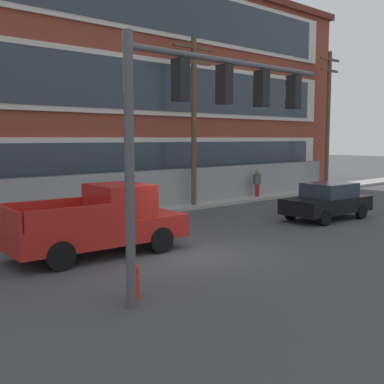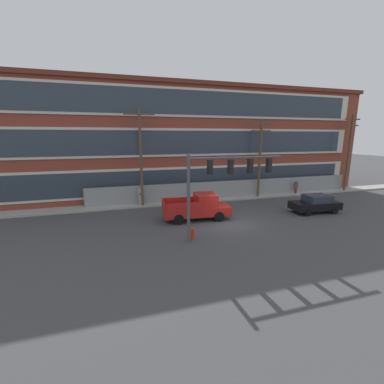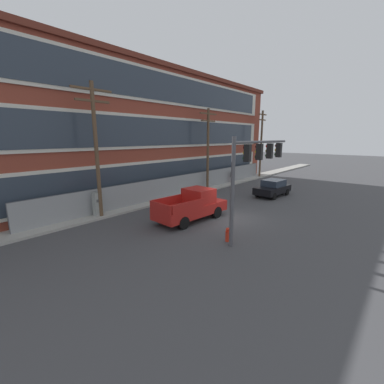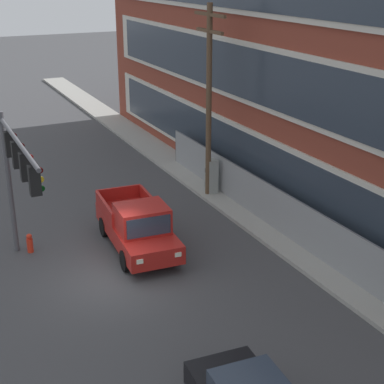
{
  "view_description": "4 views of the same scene",
  "coord_description": "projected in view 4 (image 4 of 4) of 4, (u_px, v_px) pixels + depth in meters",
  "views": [
    {
      "loc": [
        -9.54,
        -10.54,
        3.48
      ],
      "look_at": [
        2.14,
        2.17,
        1.54
      ],
      "focal_mm": 45.0,
      "sensor_mm": 36.0,
      "label": 1
    },
    {
      "loc": [
        -8.13,
        -17.17,
        6.54
      ],
      "look_at": [
        -1.58,
        4.54,
        1.64
      ],
      "focal_mm": 24.0,
      "sensor_mm": 36.0,
      "label": 2
    },
    {
      "loc": [
        -14.73,
        -9.2,
        5.52
      ],
      "look_at": [
        -1.73,
        1.93,
        1.86
      ],
      "focal_mm": 24.0,
      "sensor_mm": 36.0,
      "label": 3
    },
    {
      "loc": [
        17.73,
        -5.47,
        10.51
      ],
      "look_at": [
        1.4,
        2.44,
        3.48
      ],
      "focal_mm": 55.0,
      "sensor_mm": 36.0,
      "label": 4
    }
  ],
  "objects": [
    {
      "name": "ground_plane",
      "position": [
        113.0,
        281.0,
        20.9
      ],
      "size": [
        160.0,
        160.0,
        0.0
      ],
      "primitive_type": "plane",
      "color": "#424244"
    },
    {
      "name": "sidewalk_building_side",
      "position": [
        286.0,
        240.0,
        23.86
      ],
      "size": [
        80.0,
        1.95,
        0.16
      ],
      "primitive_type": "cube",
      "color": "#9E9B93",
      "rests_on": "ground"
    },
    {
      "name": "chain_link_fence",
      "position": [
        353.0,
        258.0,
        20.36
      ],
      "size": [
        29.78,
        0.06,
        1.98
      ],
      "color": "gray",
      "rests_on": "ground"
    },
    {
      "name": "traffic_signal_mast",
      "position": [
        16.0,
        166.0,
        19.77
      ],
      "size": [
        6.37,
        0.43,
        5.57
      ],
      "color": "#4C4C51",
      "rests_on": "ground"
    },
    {
      "name": "pickup_truck_red",
      "position": [
        138.0,
        227.0,
        22.87
      ],
      "size": [
        5.52,
        2.41,
        2.08
      ],
      "color": "#AD1E19",
      "rests_on": "ground"
    },
    {
      "name": "utility_pole_near_corner",
      "position": [
        209.0,
        94.0,
        26.72
      ],
      "size": [
        2.76,
        0.26,
        8.99
      ],
      "color": "brown",
      "rests_on": "ground"
    },
    {
      "name": "electrical_cabinet",
      "position": [
        211.0,
        178.0,
        28.38
      ],
      "size": [
        0.55,
        0.5,
        1.8
      ],
      "color": "#939993",
      "rests_on": "ground"
    },
    {
      "name": "fire_hydrant",
      "position": [
        30.0,
        243.0,
        22.88
      ],
      "size": [
        0.24,
        0.24,
        0.78
      ],
      "color": "red",
      "rests_on": "ground"
    }
  ]
}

